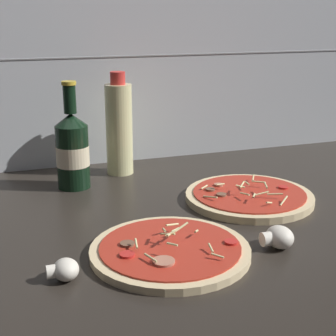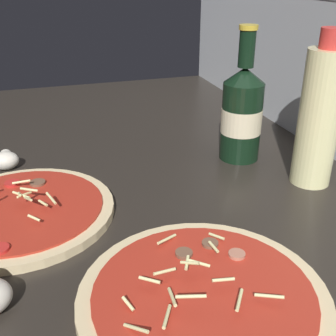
% 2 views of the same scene
% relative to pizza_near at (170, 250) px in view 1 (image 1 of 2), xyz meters
% --- Properties ---
extents(counter_slab, '(1.60, 0.90, 0.03)m').
position_rel_pizza_near_xyz_m(counter_slab, '(0.07, 0.11, -0.02)').
color(counter_slab, '#28231E').
rests_on(counter_slab, ground).
extents(tile_backsplash, '(1.60, 0.01, 0.60)m').
position_rel_pizza_near_xyz_m(tile_backsplash, '(0.07, 0.57, 0.27)').
color(tile_backsplash, silver).
rests_on(tile_backsplash, ground).
extents(pizza_near, '(0.27, 0.27, 0.05)m').
position_rel_pizza_near_xyz_m(pizza_near, '(0.00, 0.00, 0.00)').
color(pizza_near, beige).
rests_on(pizza_near, counter_slab).
extents(pizza_far, '(0.27, 0.27, 0.05)m').
position_rel_pizza_near_xyz_m(pizza_far, '(0.24, 0.19, 0.00)').
color(pizza_far, beige).
rests_on(pizza_far, counter_slab).
extents(beer_bottle, '(0.07, 0.07, 0.24)m').
position_rel_pizza_near_xyz_m(beer_bottle, '(-0.09, 0.39, 0.08)').
color(beer_bottle, black).
rests_on(beer_bottle, counter_slab).
extents(oil_bottle, '(0.06, 0.06, 0.25)m').
position_rel_pizza_near_xyz_m(oil_bottle, '(0.03, 0.46, 0.11)').
color(oil_bottle, beige).
rests_on(oil_bottle, counter_slab).
extents(mushroom_left, '(0.06, 0.05, 0.04)m').
position_rel_pizza_near_xyz_m(mushroom_left, '(0.18, -0.03, 0.01)').
color(mushroom_left, white).
rests_on(mushroom_left, counter_slab).
extents(mushroom_right, '(0.05, 0.05, 0.03)m').
position_rel_pizza_near_xyz_m(mushroom_right, '(-0.18, -0.03, 0.01)').
color(mushroom_right, white).
rests_on(mushroom_right, counter_slab).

